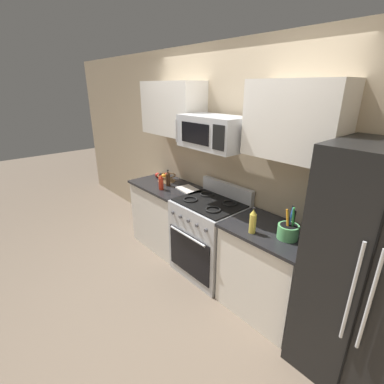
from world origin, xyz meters
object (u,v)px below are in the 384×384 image
Objects in this scene: refrigerator at (380,277)px; range_oven at (209,237)px; microwave at (213,132)px; apple_loose at (157,175)px; utensil_crock at (288,231)px; bottle_hot_sauce at (161,182)px; fruit_basket at (166,177)px; bottle_oil at (253,221)px; cutting_board at (189,190)px; bottle_soy at (168,179)px.

range_oven is at bearing 179.42° from refrigerator.
apple_loose is at bearing 176.95° from microwave.
microwave is (-1.70, 0.04, 0.79)m from refrigerator.
utensil_crock is 1.45× the size of bottle_hot_sauce.
fruit_basket is 1.71m from bottle_oil.
refrigerator is 7.12× the size of fruit_basket.
utensil_crock is at bearing -3.07° from apple_loose.
bottle_oil is (-0.26, -0.15, 0.04)m from utensil_crock.
fruit_basket is 1.04× the size of bottle_oil.
utensil_crock reaches higher than range_oven.
bottle_oil is (1.20, -0.26, 0.10)m from cutting_board.
fruit_basket is 1.18× the size of bottle_soy.
utensil_crock is 1.47m from cutting_board.
bottle_oil is at bearing -12.46° from cutting_board.
fruit_basket is 0.77× the size of cutting_board.
cutting_board is at bearing 175.59° from utensil_crock.
range_oven is 1.76m from refrigerator.
bottle_oil is at bearing -8.02° from apple_loose.
apple_loose is at bearing 176.93° from utensil_crock.
utensil_crock is at bearing -4.41° from cutting_board.
fruit_basket is (-0.96, 0.10, 0.49)m from range_oven.
bottle_oil is (1.46, -0.02, 0.01)m from bottle_hot_sauce.
apple_loose is 0.32× the size of bottle_soy.
microwave is at bearing -4.11° from fruit_basket.
apple_loose is 0.33× the size of bottle_hot_sauce.
fruit_basket is 3.64× the size of apple_loose.
bottle_soy reaches higher than bottle_hot_sauce.
utensil_crock is at bearing -3.10° from microwave.
cutting_board is 1.55× the size of bottle_hot_sauce.
refrigerator is 8.39× the size of bottle_soy.
microwave is 1.02m from bottle_hot_sauce.
apple_loose is 0.40m from bottle_soy.
apple_loose is (-2.88, 0.11, 0.04)m from refrigerator.
fruit_basket is at bearing 132.75° from bottle_hot_sauce.
microwave is 2.37× the size of utensil_crock.
microwave is 3.01× the size of bottle_oil.
bottle_soy is 0.16m from bottle_hot_sauce.
refrigerator is 2.47× the size of microwave.
utensil_crock is 1.78m from bottle_soy.
microwave reaches higher than utensil_crock.
fruit_basket is 0.21m from apple_loose.
bottle_soy is 1.52m from bottle_oil.
microwave is (-0.00, 0.03, 1.23)m from range_oven.
microwave is at bearing 178.52° from refrigerator.
microwave is 1.22m from fruit_basket.
microwave is at bearing 2.28° from bottle_soy.
bottle_oil is (0.73, -0.21, -0.68)m from microwave.
bottle_hot_sauce reaches higher than range_oven.
microwave is 2.88× the size of fruit_basket.
range_oven is 5.03× the size of bottle_soy.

